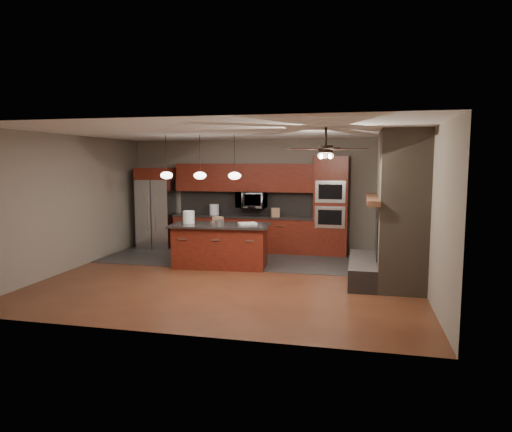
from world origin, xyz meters
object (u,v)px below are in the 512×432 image
(paint_can, at_px, (219,223))
(white_bucket, at_px, (189,217))
(kitchen_island, at_px, (220,245))
(oven_tower, at_px, (331,206))
(paint_tray, at_px, (247,223))
(counter_bucket, at_px, (214,210))
(microwave, at_px, (252,200))
(refrigerator, at_px, (157,208))
(counter_box, at_px, (275,212))
(cardboard_box, at_px, (218,220))

(paint_can, bearing_deg, white_bucket, 160.06)
(kitchen_island, height_order, paint_can, paint_can)
(oven_tower, bearing_deg, white_bucket, -148.23)
(paint_tray, height_order, counter_bucket, counter_bucket)
(kitchen_island, relative_size, counter_bucket, 7.97)
(oven_tower, xyz_separation_m, microwave, (-1.98, 0.06, 0.11))
(refrigerator, distance_m, kitchen_island, 2.93)
(oven_tower, bearing_deg, counter_box, -178.20)
(kitchen_island, xyz_separation_m, cardboard_box, (-0.12, 0.23, 0.52))
(microwave, xyz_separation_m, paint_tray, (0.32, -1.76, -0.36))
(white_bucket, xyz_separation_m, counter_bucket, (-0.01, 1.82, -0.02))
(oven_tower, height_order, refrigerator, oven_tower)
(paint_can, height_order, counter_bucket, counter_bucket)
(oven_tower, distance_m, paint_tray, 2.39)
(microwave, distance_m, paint_can, 2.19)
(microwave, relative_size, counter_bucket, 2.70)
(refrigerator, distance_m, white_bucket, 2.33)
(cardboard_box, height_order, counter_bucket, counter_bucket)
(oven_tower, bearing_deg, microwave, 178.34)
(counter_box, bearing_deg, microwave, 148.83)
(kitchen_island, bearing_deg, cardboard_box, 111.97)
(counter_bucket, bearing_deg, kitchen_island, -68.56)
(paint_can, xyz_separation_m, counter_box, (0.81, 2.05, 0.03))
(kitchen_island, xyz_separation_m, counter_bucket, (-0.72, 1.84, 0.57))
(microwave, relative_size, paint_can, 3.88)
(refrigerator, relative_size, kitchen_island, 0.97)
(oven_tower, relative_size, kitchen_island, 1.10)
(oven_tower, height_order, kitchen_island, oven_tower)
(white_bucket, bearing_deg, oven_tower, 31.77)
(microwave, distance_m, kitchen_island, 2.08)
(microwave, bearing_deg, counter_bucket, -177.05)
(refrigerator, distance_m, counter_box, 3.13)
(paint_can, xyz_separation_m, counter_bucket, (-0.78, 2.10, 0.05))
(microwave, height_order, counter_bucket, microwave)
(paint_can, distance_m, counter_box, 2.21)
(refrigerator, height_order, kitchen_island, refrigerator)
(white_bucket, relative_size, paint_tray, 0.72)
(refrigerator, height_order, counter_box, refrigerator)
(oven_tower, distance_m, kitchen_island, 2.97)
(cardboard_box, bearing_deg, white_bucket, -148.86)
(refrigerator, bearing_deg, kitchen_island, -37.86)
(microwave, height_order, cardboard_box, microwave)
(kitchen_island, bearing_deg, counter_box, 59.42)
(kitchen_island, distance_m, white_bucket, 0.93)
(counter_bucket, distance_m, counter_box, 1.59)
(paint_can, height_order, counter_box, counter_box)
(kitchen_island, distance_m, counter_bucket, 2.06)
(oven_tower, xyz_separation_m, kitchen_island, (-2.22, -1.84, -0.73))
(kitchen_island, relative_size, paint_tray, 5.83)
(oven_tower, xyz_separation_m, counter_bucket, (-2.94, 0.01, -0.16))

